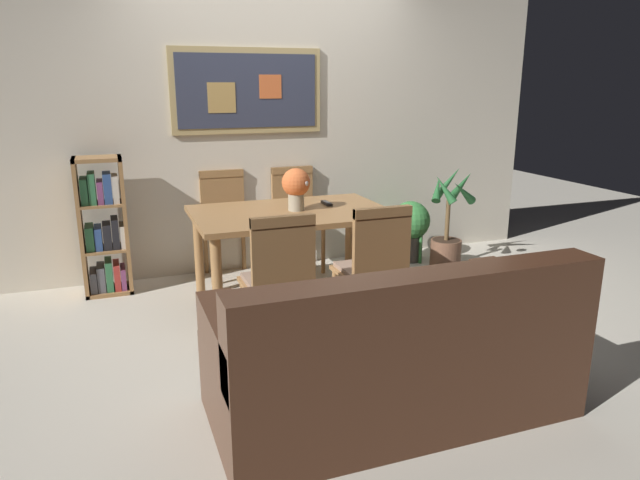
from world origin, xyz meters
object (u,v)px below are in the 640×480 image
Objects in this scene: dining_chair_far_left at (225,215)px; dining_chair_near_right at (374,261)px; dining_chair_far_right at (296,210)px; flower_vase at (296,185)px; potted_ivy at (410,226)px; tv_remote at (327,203)px; dining_chair_near_left at (279,273)px; leather_couch at (394,359)px; bookshelf at (104,230)px; dining_table at (291,223)px; potted_palm at (448,232)px.

dining_chair_far_left is 1.78m from dining_chair_near_right.
flower_vase reaches higher than dining_chair_far_right.
tv_remote is (-1.04, -0.52, 0.40)m from potted_ivy.
dining_chair_near_left is at bearing -90.33° from dining_chair_far_left.
dining_chair_near_left is 1.00× the size of dining_chair_near_right.
dining_chair_near_left is 5.80× the size of tv_remote.
leather_couch is 11.48× the size of tv_remote.
dining_chair_near_right is 1.83m from potted_ivy.
dining_chair_far_left is at bearing 97.65° from leather_couch.
bookshelf reaches higher than flower_vase.
dining_chair_near_left is at bearing -178.71° from dining_chair_near_right.
dining_table is at bearing -28.56° from bookshelf.
leather_couch is at bearing -128.01° from potted_palm.
potted_palm is at bearing 51.99° from leather_couch.
dining_chair_far_right is (0.01, 1.65, 0.00)m from dining_chair_near_right.
dining_chair_near_left is at bearing -114.66° from flower_vase.
potted_palm is (1.60, 2.05, 0.01)m from leather_couch.
dining_chair_far_right is 0.83× the size of bookshelf.
dining_chair_far_right is at bearing -1.60° from dining_chair_far_left.
tv_remote is at bearing -153.40° from potted_ivy.
potted_palm is (1.95, 1.21, -0.21)m from dining_chair_near_left.
flower_vase is at bearing 106.85° from dining_chair_near_right.
dining_chair_near_left is at bearing -125.01° from tv_remote.
potted_palm is 1.37m from tv_remote.
bookshelf is at bearing 118.93° from leather_couch.
potted_ivy is at bearing 25.03° from dining_table.
tv_remote is (0.67, 0.96, 0.19)m from dining_chair_near_left.
potted_ivy is 1.23m from tv_remote.
dining_chair_near_left is 1.18m from tv_remote.
dining_table is at bearing -68.28° from dining_chair_far_left.
dining_chair_near_left reaches higher than potted_ivy.
potted_palm is at bearing 42.40° from dining_chair_near_right.
leather_couch is at bearing -89.89° from dining_table.
bookshelf is at bearing -176.35° from dining_chair_far_right.
dining_table is 9.19× the size of tv_remote.
dining_chair_near_right is 0.93m from leather_couch.
dining_chair_far_left is 0.51× the size of leather_couch.
dining_table is at bearing -109.97° from dining_chair_far_right.
dining_chair_near_left is 1.58× the size of potted_ivy.
dining_table is 1.51m from bookshelf.
leather_couch is 1.87m from tv_remote.
dining_table is at bearing -178.13° from flower_vase.
dining_chair_far_left and dining_chair_near_left have the same top height.
potted_ivy is 1.84× the size of flower_vase.
dining_table is 0.91m from dining_chair_near_left.
dining_chair_far_right is (0.30, 0.82, -0.09)m from dining_table.
potted_ivy is (1.71, 1.48, -0.20)m from dining_chair_near_left.
leather_couch is (-0.30, -2.50, -0.23)m from dining_chair_far_right.
flower_vase is at bearing -166.54° from potted_palm.
flower_vase is (0.04, 0.00, 0.28)m from dining_table.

